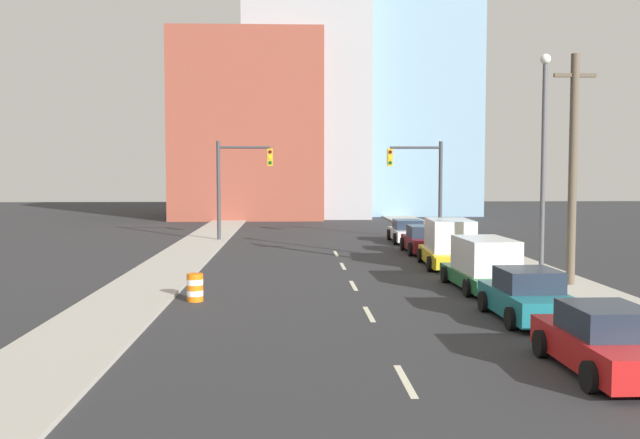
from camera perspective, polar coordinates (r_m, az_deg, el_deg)
sidewalk_left at (r=52.94m, az=-8.33°, el=-0.93°), size 2.95×92.51×0.12m
sidewalk_right at (r=53.66m, az=8.87°, el=-0.88°), size 2.95×92.51×0.12m
lane_stripe_at_9m at (r=15.54m, az=6.83°, el=-12.68°), size 0.16×2.40×0.01m
lane_stripe_at_16m at (r=22.37m, az=3.94°, el=-7.55°), size 0.16×2.40×0.01m
lane_stripe_at_21m at (r=27.83m, az=2.69°, el=-5.30°), size 0.16×2.40×0.01m
lane_stripe_at_27m at (r=33.47m, az=1.84°, el=-3.75°), size 0.16×2.40×0.01m
lane_stripe_at_32m at (r=38.61m, az=1.29°, el=-2.74°), size 0.16×2.40×0.01m
building_brick_left at (r=71.66m, az=-5.60°, el=7.21°), size 14.00×16.00×17.34m
building_office_center at (r=76.15m, az=-1.20°, el=11.72°), size 12.00×20.00×29.76m
building_glass_right at (r=80.94m, az=6.71°, el=10.50°), size 13.00×20.00×27.73m
traffic_signal_left at (r=45.56m, az=-6.93°, el=3.35°), size 3.57×0.35×6.37m
traffic_signal_right at (r=46.22m, az=8.46°, el=3.34°), size 3.57×0.35×6.37m
utility_pole_right_mid at (r=28.63m, az=19.57°, el=3.85°), size 1.60×0.32×8.83m
traffic_barrel at (r=24.78m, az=-9.97°, el=-5.38°), size 0.56×0.56×0.95m
street_lamp at (r=31.39m, az=17.45°, el=5.34°), size 0.44×0.44×9.32m
sedan_red at (r=17.04m, az=21.86°, el=-9.10°), size 2.10×4.47×1.50m
sedan_teal at (r=22.23m, az=16.29°, el=-5.96°), size 2.18×4.28×1.53m
box_truck_green at (r=27.45m, az=12.99°, el=-3.58°), size 2.42×5.32×1.95m
box_truck_yellow at (r=33.62m, az=10.30°, el=-1.99°), size 2.61×5.34×2.22m
sedan_maroon at (r=39.21m, az=8.24°, el=-1.67°), size 2.03×4.48×1.50m
sedan_white at (r=45.13m, az=7.02°, el=-0.98°), size 2.22×4.81×1.42m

